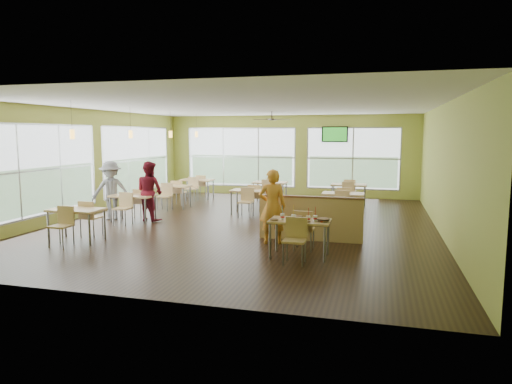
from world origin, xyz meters
TOP-DOWN VIEW (x-y plane):
  - room at (0.00, 0.00)m, footprint 12.00×12.04m
  - window_bays at (-2.65, 3.08)m, footprint 9.24×10.24m
  - main_table at (2.00, -3.00)m, footprint 1.22×1.52m
  - half_wall_divider at (2.00, -1.55)m, footprint 2.40×0.14m
  - dining_tables at (-1.05, 1.71)m, footprint 6.92×8.72m
  - pendant_lights at (-3.20, 0.68)m, footprint 0.11×7.31m
  - ceiling_fan at (-0.00, 3.00)m, footprint 1.25×1.25m
  - tv_backwall at (1.80, 5.90)m, footprint 1.00×0.07m
  - man_plaid at (1.22, -2.08)m, footprint 0.69×0.54m
  - patron_maroon at (-2.78, -0.29)m, footprint 1.00×0.89m
  - patron_grey at (-3.94, -0.43)m, footprint 1.25×1.01m
  - cup_blue at (1.66, -3.08)m, footprint 0.09×0.09m
  - cup_yellow at (1.91, -3.20)m, footprint 0.10×0.10m
  - cup_red_near at (2.19, -3.14)m, footprint 0.08×0.08m
  - cup_red_far at (2.32, -3.08)m, footprint 0.09×0.09m
  - food_basket at (2.48, -3.05)m, footprint 0.27×0.27m
  - ketchup_cup at (2.46, -3.14)m, footprint 0.07×0.07m
  - wrapper_left at (1.52, -3.21)m, footprint 0.22×0.21m
  - wrapper_mid at (1.93, -2.79)m, footprint 0.27×0.25m
  - wrapper_right at (2.19, -3.21)m, footprint 0.16×0.15m

SIDE VIEW (x-z plane):
  - half_wall_divider at x=2.00m, z-range 0.00..1.04m
  - dining_tables at x=-1.05m, z-range 0.20..1.07m
  - main_table at x=2.00m, z-range 0.20..1.07m
  - ketchup_cup at x=2.46m, z-range 0.75..0.78m
  - wrapper_right at x=2.19m, z-range 0.75..0.78m
  - wrapper_left at x=1.52m, z-range 0.75..0.79m
  - wrapper_mid at x=1.93m, z-range 0.75..0.80m
  - food_basket at x=2.48m, z-range 0.75..0.82m
  - cup_red_near at x=2.19m, z-range 0.66..0.96m
  - cup_red_far at x=2.32m, z-range 0.66..0.97m
  - cup_blue at x=1.66m, z-range 0.65..0.98m
  - cup_yellow at x=1.91m, z-range 0.64..1.00m
  - man_plaid at x=1.22m, z-range 0.00..1.69m
  - patron_grey at x=-3.94m, z-range 0.00..1.69m
  - patron_maroon at x=-2.78m, z-range 0.00..1.70m
  - window_bays at x=-2.65m, z-range 0.29..2.66m
  - room at x=0.00m, z-range 0.00..3.20m
  - tv_backwall at x=1.80m, z-range 2.15..2.75m
  - pendant_lights at x=-3.20m, z-range 2.02..2.88m
  - ceiling_fan at x=0.00m, z-range 2.80..3.09m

